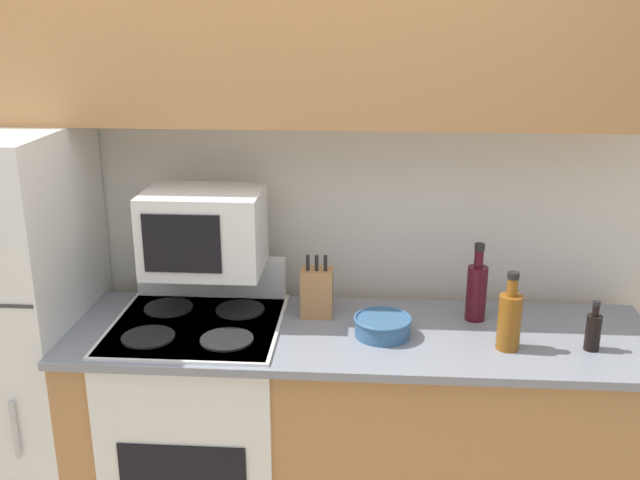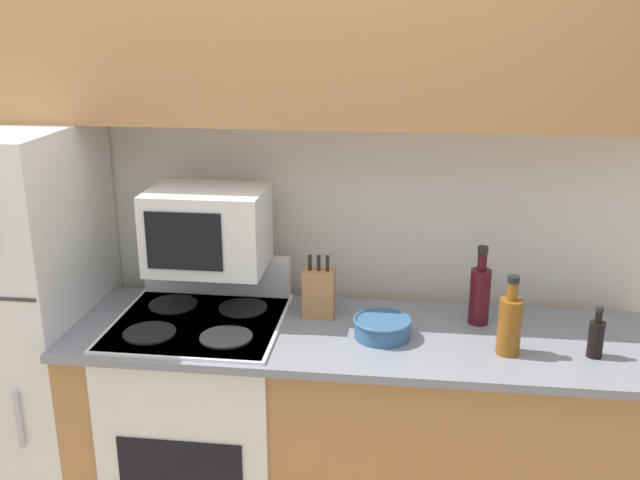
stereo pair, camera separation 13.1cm
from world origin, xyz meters
name	(u,v)px [view 1 (the left image)]	position (x,y,z in m)	size (l,w,h in m)	color
wall_back	(278,209)	(0.00, 0.71, 1.27)	(8.00, 0.05, 2.55)	silver
lower_cabinets	(359,440)	(0.35, 0.30, 0.47)	(2.13, 0.64, 0.94)	#B27A47
upper_cabinets	(269,44)	(0.00, 0.53, 1.93)	(2.84, 0.30, 0.57)	#B27A47
stove	(203,431)	(-0.26, 0.29, 0.49)	(0.62, 0.62, 1.11)	white
microwave	(204,231)	(-0.24, 0.42, 1.26)	(0.44, 0.32, 0.31)	white
knife_block	(317,292)	(0.18, 0.41, 1.03)	(0.12, 0.09, 0.25)	#B27A47
bowl	(383,326)	(0.43, 0.25, 0.97)	(0.21, 0.21, 0.07)	#335B84
bottle_whiskey	(510,319)	(0.86, 0.18, 1.05)	(0.08, 0.08, 0.28)	brown
bottle_wine_red	(477,290)	(0.78, 0.42, 1.05)	(0.08, 0.08, 0.30)	#470F19
bottle_soy_sauce	(593,331)	(1.14, 0.19, 1.01)	(0.05, 0.05, 0.18)	black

